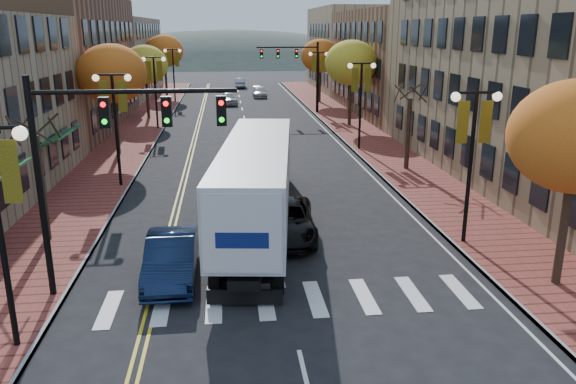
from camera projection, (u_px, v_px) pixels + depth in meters
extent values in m
plane|color=black|center=(295.00, 333.00, 15.86)|extent=(200.00, 200.00, 0.00)
cube|color=brown|center=(137.00, 133.00, 45.88)|extent=(4.00, 85.00, 0.15)
cube|color=brown|center=(353.00, 128.00, 47.79)|extent=(4.00, 85.00, 0.15)
cube|color=brown|center=(41.00, 63.00, 46.85)|extent=(12.00, 24.00, 11.00)
cube|color=#9E8966|center=(103.00, 57.00, 70.91)|extent=(12.00, 26.00, 9.50)
cube|color=brown|center=(426.00, 62.00, 56.48)|extent=(15.00, 24.00, 10.00)
cube|color=#9E8966|center=(371.00, 49.00, 77.32)|extent=(15.00, 20.00, 11.00)
cylinder|color=#382619|center=(42.00, 189.00, 21.90)|extent=(0.28, 0.28, 4.20)
cylinder|color=#382619|center=(116.00, 118.00, 37.07)|extent=(0.28, 0.28, 4.90)
ellipsoid|color=orange|center=(112.00, 74.00, 36.26)|extent=(4.48, 4.48, 3.81)
cylinder|color=#382619|center=(147.00, 93.00, 52.38)|extent=(0.28, 0.28, 4.55)
ellipsoid|color=yellow|center=(145.00, 64.00, 51.63)|extent=(4.16, 4.16, 3.54)
cylinder|color=#382619|center=(166.00, 75.00, 69.48)|extent=(0.28, 0.28, 5.04)
ellipsoid|color=orange|center=(164.00, 51.00, 68.65)|extent=(4.61, 4.61, 3.92)
cylinder|color=#382619|center=(565.00, 218.00, 18.04)|extent=(0.28, 0.28, 4.55)
cylinder|color=#382619|center=(408.00, 134.00, 33.35)|extent=(0.28, 0.28, 4.20)
cylinder|color=#382619|center=(350.00, 97.00, 48.51)|extent=(0.28, 0.28, 4.90)
ellipsoid|color=yellow|center=(351.00, 63.00, 47.71)|extent=(4.48, 4.48, 3.81)
cylinder|color=#382619|center=(320.00, 81.00, 63.80)|extent=(0.28, 0.28, 4.76)
ellipsoid|color=orange|center=(320.00, 56.00, 63.02)|extent=(4.35, 4.35, 3.70)
cylinder|color=black|center=(2.00, 245.00, 14.22)|extent=(0.16, 0.16, 6.00)
sphere|color=#FFF2CC|center=(20.00, 133.00, 13.50)|extent=(0.36, 0.36, 0.36)
cube|color=gold|center=(10.00, 172.00, 13.73)|extent=(0.45, 0.03, 1.60)
cylinder|color=black|center=(117.00, 133.00, 29.48)|extent=(0.16, 0.16, 6.00)
cylinder|color=black|center=(111.00, 75.00, 28.64)|extent=(1.60, 0.10, 0.10)
sphere|color=#FFF2CC|center=(96.00, 78.00, 28.60)|extent=(0.36, 0.36, 0.36)
sphere|color=#FFF2CC|center=(128.00, 78.00, 28.77)|extent=(0.36, 0.36, 0.36)
cube|color=gold|center=(104.00, 96.00, 28.90)|extent=(0.45, 0.03, 1.60)
cube|color=gold|center=(122.00, 96.00, 29.00)|extent=(0.45, 0.03, 1.60)
cylinder|color=black|center=(156.00, 94.00, 46.65)|extent=(0.16, 0.16, 6.00)
cylinder|color=black|center=(153.00, 57.00, 45.81)|extent=(1.60, 0.10, 0.10)
sphere|color=#FFF2CC|center=(143.00, 59.00, 45.77)|extent=(0.36, 0.36, 0.36)
sphere|color=#FFF2CC|center=(163.00, 59.00, 45.94)|extent=(0.36, 0.36, 0.36)
cube|color=gold|center=(149.00, 71.00, 46.07)|extent=(0.45, 0.03, 1.60)
cube|color=gold|center=(160.00, 71.00, 46.17)|extent=(0.45, 0.03, 1.60)
cylinder|color=black|center=(174.00, 76.00, 63.82)|extent=(0.16, 0.16, 6.00)
cylinder|color=black|center=(172.00, 49.00, 62.98)|extent=(1.60, 0.10, 0.10)
sphere|color=#FFF2CC|center=(165.00, 51.00, 62.94)|extent=(0.36, 0.36, 0.36)
sphere|color=#FFF2CC|center=(180.00, 51.00, 63.11)|extent=(0.36, 0.36, 0.36)
cube|color=gold|center=(169.00, 59.00, 63.24)|extent=(0.45, 0.03, 1.60)
cube|color=gold|center=(177.00, 59.00, 63.34)|extent=(0.45, 0.03, 1.60)
cylinder|color=black|center=(470.00, 171.00, 21.53)|extent=(0.16, 0.16, 6.00)
cylinder|color=black|center=(477.00, 93.00, 20.69)|extent=(1.60, 0.10, 0.10)
sphere|color=#FFF2CC|center=(456.00, 97.00, 20.65)|extent=(0.36, 0.36, 0.36)
sphere|color=#FFF2CC|center=(497.00, 96.00, 20.82)|extent=(0.36, 0.36, 0.36)
cube|color=gold|center=(463.00, 122.00, 20.95)|extent=(0.45, 0.03, 1.60)
cube|color=gold|center=(486.00, 122.00, 21.05)|extent=(0.45, 0.03, 1.60)
cylinder|color=black|center=(360.00, 108.00, 38.70)|extent=(0.16, 0.16, 6.00)
cylinder|color=black|center=(362.00, 63.00, 37.86)|extent=(1.60, 0.10, 0.10)
sphere|color=#FFF2CC|center=(350.00, 66.00, 37.82)|extent=(0.36, 0.36, 0.36)
sphere|color=#FFF2CC|center=(373.00, 66.00, 37.99)|extent=(0.36, 0.36, 0.36)
cube|color=gold|center=(355.00, 80.00, 38.12)|extent=(0.45, 0.03, 1.60)
cube|color=gold|center=(368.00, 80.00, 38.22)|extent=(0.45, 0.03, 1.60)
cylinder|color=black|center=(318.00, 83.00, 55.87)|extent=(0.16, 0.16, 6.00)
cylinder|color=black|center=(319.00, 52.00, 55.03)|extent=(1.60, 0.10, 0.10)
sphere|color=#FFF2CC|center=(311.00, 54.00, 54.99)|extent=(0.36, 0.36, 0.36)
sphere|color=#FFF2CC|center=(327.00, 54.00, 55.16)|extent=(0.36, 0.36, 0.36)
cube|color=gold|center=(314.00, 64.00, 55.29)|extent=(0.45, 0.03, 1.60)
cube|color=gold|center=(323.00, 64.00, 55.39)|extent=(0.45, 0.03, 1.60)
cylinder|color=black|center=(41.00, 193.00, 16.95)|extent=(0.20, 0.20, 7.00)
cylinder|color=black|center=(134.00, 92.00, 16.43)|extent=(6.00, 0.14, 0.14)
cube|color=black|center=(105.00, 112.00, 16.50)|extent=(0.30, 0.25, 0.90)
sphere|color=#FF0C0C|center=(103.00, 105.00, 16.30)|extent=(0.16, 0.16, 0.16)
cube|color=black|center=(167.00, 112.00, 16.69)|extent=(0.30, 0.25, 0.90)
sphere|color=#FF0C0C|center=(166.00, 104.00, 16.49)|extent=(0.16, 0.16, 0.16)
cube|color=black|center=(221.00, 111.00, 16.86)|extent=(0.30, 0.25, 0.90)
sphere|color=#FF0C0C|center=(221.00, 103.00, 16.66)|extent=(0.16, 0.16, 0.16)
cylinder|color=black|center=(317.00, 78.00, 55.72)|extent=(0.20, 0.20, 7.00)
cylinder|color=black|center=(287.00, 47.00, 54.56)|extent=(6.00, 0.14, 0.14)
cube|color=black|center=(296.00, 54.00, 54.83)|extent=(0.30, 0.25, 0.90)
sphere|color=#FF0C0C|center=(297.00, 51.00, 54.62)|extent=(0.16, 0.16, 0.16)
cube|color=black|center=(278.00, 54.00, 54.63)|extent=(0.30, 0.25, 0.90)
sphere|color=#FF0C0C|center=(278.00, 51.00, 54.43)|extent=(0.16, 0.16, 0.16)
cube|color=black|center=(261.00, 54.00, 54.46)|extent=(0.30, 0.25, 0.90)
sphere|color=#FF0C0C|center=(262.00, 51.00, 54.26)|extent=(0.16, 0.16, 0.16)
cube|color=black|center=(257.00, 218.00, 22.91)|extent=(2.52, 12.74, 0.34)
cube|color=silver|center=(256.00, 177.00, 22.43)|extent=(4.08, 12.94, 2.74)
cube|color=black|center=(266.00, 157.00, 30.21)|extent=(2.79, 3.21, 2.45)
cylinder|color=black|center=(215.00, 279.00, 18.14)|extent=(0.46, 1.01, 0.98)
cylinder|color=black|center=(279.00, 279.00, 18.12)|extent=(0.46, 1.01, 0.98)
cylinder|color=black|center=(220.00, 264.00, 19.27)|extent=(0.46, 1.01, 0.98)
cylinder|color=black|center=(280.00, 265.00, 19.24)|extent=(0.46, 1.01, 0.98)
cylinder|color=black|center=(246.00, 183.00, 29.41)|extent=(0.46, 1.01, 0.98)
cylinder|color=black|center=(285.00, 183.00, 29.38)|extent=(0.46, 1.01, 0.98)
cylinder|color=black|center=(249.00, 173.00, 31.47)|extent=(0.46, 1.01, 0.98)
cylinder|color=black|center=(286.00, 173.00, 31.45)|extent=(0.46, 1.01, 0.98)
imported|color=#0D1935|center=(171.00, 258.00, 19.09)|extent=(1.69, 4.72, 1.55)
imported|color=black|center=(284.00, 220.00, 22.92)|extent=(2.79, 5.45, 1.47)
imported|color=silver|center=(229.00, 98.00, 63.05)|extent=(2.07, 4.33, 1.43)
imported|color=#A9A8B0|center=(260.00, 92.00, 69.75)|extent=(1.70, 4.17, 1.21)
imported|color=#A1A2A9|center=(240.00, 83.00, 81.05)|extent=(1.64, 4.21, 1.37)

